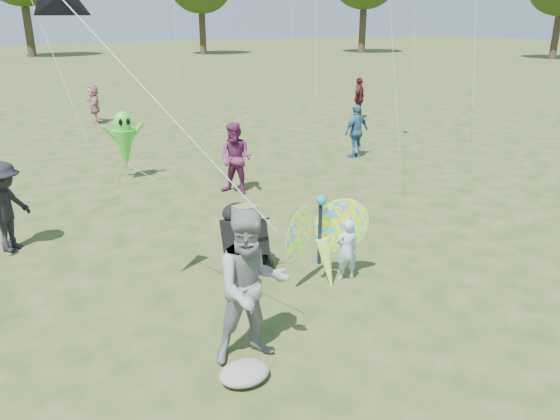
# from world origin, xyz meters

# --- Properties ---
(ground) EXTENTS (160.00, 160.00, 0.00)m
(ground) POSITION_xyz_m (0.00, 0.00, 0.00)
(ground) COLOR #51592B
(ground) RESTS_ON ground
(child_girl) EXTENTS (0.41, 0.31, 1.00)m
(child_girl) POSITION_xyz_m (0.62, 0.84, 0.50)
(child_girl) COLOR #94C6D2
(child_girl) RESTS_ON ground
(adult_man) EXTENTS (1.02, 0.85, 1.91)m
(adult_man) POSITION_xyz_m (-1.60, -0.31, 0.95)
(adult_man) COLOR gray
(adult_man) RESTS_ON ground
(grey_bag) EXTENTS (0.60, 0.49, 0.19)m
(grey_bag) POSITION_xyz_m (-1.90, -0.67, 0.09)
(grey_bag) COLOR gray
(grey_bag) RESTS_ON ground
(crowd_b) EXTENTS (1.14, 1.18, 1.61)m
(crowd_b) POSITION_xyz_m (-3.87, 4.68, 0.81)
(crowd_b) COLOR black
(crowd_b) RESTS_ON ground
(crowd_c) EXTENTS (0.96, 0.54, 1.54)m
(crowd_c) POSITION_xyz_m (5.49, 7.08, 0.77)
(crowd_c) COLOR #33638D
(crowd_c) RESTS_ON ground
(crowd_e) EXTENTS (1.00, 1.02, 1.66)m
(crowd_e) POSITION_xyz_m (1.00, 5.70, 0.83)
(crowd_e) COLOR #6C2457
(crowd_e) RESTS_ON ground
(crowd_h) EXTENTS (1.02, 0.87, 1.64)m
(crowd_h) POSITION_xyz_m (9.37, 12.07, 0.82)
(crowd_h) COLOR #4F1A1C
(crowd_h) RESTS_ON ground
(crowd_j) EXTENTS (0.58, 1.40, 1.46)m
(crowd_j) POSITION_xyz_m (0.01, 16.34, 0.73)
(crowd_j) COLOR #B66881
(crowd_j) RESTS_ON ground
(jogging_stroller) EXTENTS (0.55, 1.07, 1.09)m
(jogging_stroller) POSITION_xyz_m (-0.58, 2.06, 0.61)
(jogging_stroller) COLOR black
(jogging_stroller) RESTS_ON ground
(butterfly_kite) EXTENTS (1.74, 0.75, 1.64)m
(butterfly_kite) POSITION_xyz_m (0.22, 0.92, 0.70)
(butterfly_kite) COLOR orange
(butterfly_kite) RESTS_ON ground
(alien_kite) EXTENTS (1.12, 0.69, 1.74)m
(alien_kite) POSITION_xyz_m (-0.94, 8.07, 0.97)
(alien_kite) COLOR green
(alien_kite) RESTS_ON ground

